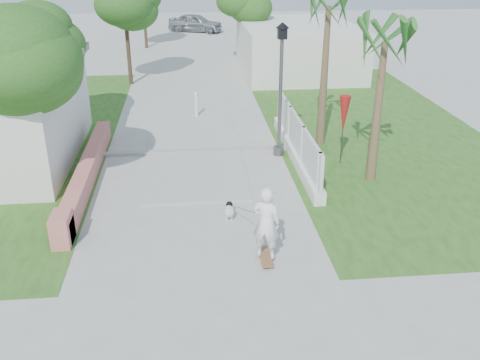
{
  "coord_description": "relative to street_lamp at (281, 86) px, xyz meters",
  "views": [
    {
      "loc": [
        -0.14,
        -11.45,
        6.8
      ],
      "look_at": [
        1.12,
        1.1,
        1.1
      ],
      "focal_mm": 40.0,
      "sensor_mm": 36.0,
      "label": 1
    }
  ],
  "objects": [
    {
      "name": "grass_left",
      "position": [
        -9.9,
        2.5,
        -2.42
      ],
      "size": [
        8.0,
        20.0,
        0.01
      ],
      "primitive_type": "cube",
      "color": "#2C551B",
      "rests_on": "ground"
    },
    {
      "name": "palm_far",
      "position": [
        1.7,
        1.0,
        2.06
      ],
      "size": [
        1.8,
        1.8,
        5.3
      ],
      "color": "brown",
      "rests_on": "ground"
    },
    {
      "name": "building_right",
      "position": [
        3.1,
        12.5,
        -1.13
      ],
      "size": [
        6.0,
        8.0,
        2.6
      ],
      "primitive_type": "cube",
      "color": "silver",
      "rests_on": "ground"
    },
    {
      "name": "pink_wall",
      "position": [
        -6.2,
        -1.95,
        -2.11
      ],
      "size": [
        0.45,
        8.2,
        0.8
      ],
      "color": "tan",
      "rests_on": "ground"
    },
    {
      "name": "skateboarder",
      "position": [
        -1.7,
        -5.77,
        -1.59
      ],
      "size": [
        1.04,
        2.78,
        1.86
      ],
      "rotation": [
        0.0,
        0.0,
        2.73
      ],
      "color": "#8D5E38",
      "rests_on": "ground"
    },
    {
      "name": "tree_path_right",
      "position": [
        0.32,
        14.48,
        1.07
      ],
      "size": [
        3.0,
        3.0,
        4.79
      ],
      "color": "#4C3826",
      "rests_on": "ground"
    },
    {
      "name": "dog",
      "position": [
        -2.06,
        -4.4,
        -2.2
      ],
      "size": [
        0.31,
        0.61,
        0.42
      ],
      "rotation": [
        0.0,
        0.0,
        -0.08
      ],
      "color": "silver",
      "rests_on": "ground"
    },
    {
      "name": "tree_left_mid",
      "position": [
        -8.38,
        2.98,
        1.07
      ],
      "size": [
        3.2,
        3.2,
        4.85
      ],
      "color": "#4C3826",
      "rests_on": "ground"
    },
    {
      "name": "palm_near",
      "position": [
        2.5,
        -2.3,
        1.53
      ],
      "size": [
        1.8,
        1.8,
        4.7
      ],
      "color": "brown",
      "rests_on": "ground"
    },
    {
      "name": "tree_path_left",
      "position": [
        -5.88,
        10.48,
        1.39
      ],
      "size": [
        3.4,
        3.4,
        5.23
      ],
      "color": "#4C3826",
      "rests_on": "ground"
    },
    {
      "name": "patio_umbrella",
      "position": [
        1.9,
        -1.0,
        -0.74
      ],
      "size": [
        0.36,
        0.36,
        2.3
      ],
      "color": "#59595E",
      "rests_on": "ground"
    },
    {
      "name": "parked_car",
      "position": [
        -2.19,
        26.87,
        -1.71
      ],
      "size": [
        4.55,
        3.05,
        1.44
      ],
      "primitive_type": "imported",
      "rotation": [
        0.0,
        0.0,
        1.22
      ],
      "color": "#B6B9BE",
      "rests_on": "ground"
    },
    {
      "name": "curb",
      "position": [
        -2.9,
        0.5,
        -2.38
      ],
      "size": [
        6.5,
        0.25,
        0.1
      ],
      "primitive_type": "cube",
      "color": "#999993",
      "rests_on": "ground"
    },
    {
      "name": "lattice_fence",
      "position": [
        0.5,
        -0.5,
        -1.88
      ],
      "size": [
        0.35,
        7.0,
        1.5
      ],
      "color": "white",
      "rests_on": "ground"
    },
    {
      "name": "tree_left_near",
      "position": [
        -7.38,
        -2.52,
        1.4
      ],
      "size": [
        3.6,
        3.6,
        5.28
      ],
      "color": "#4C3826",
      "rests_on": "ground"
    },
    {
      "name": "street_lamp",
      "position": [
        0.0,
        0.0,
        0.0
      ],
      "size": [
        0.44,
        0.44,
        4.44
      ],
      "color": "#59595E",
      "rests_on": "ground"
    },
    {
      "name": "path_strip",
      "position": [
        -2.9,
        14.5,
        -2.4
      ],
      "size": [
        3.2,
        36.0,
        0.06
      ],
      "primitive_type": "cube",
      "color": "#B7B7B2",
      "rests_on": "ground"
    },
    {
      "name": "bollard",
      "position": [
        -2.7,
        4.5,
        -1.84
      ],
      "size": [
        0.14,
        0.14,
        1.09
      ],
      "color": "white",
      "rests_on": "ground"
    },
    {
      "name": "ground",
      "position": [
        -2.9,
        -5.5,
        -2.43
      ],
      "size": [
        90.0,
        90.0,
        0.0
      ],
      "primitive_type": "plane",
      "color": "#B7B7B2",
      "rests_on": "ground"
    },
    {
      "name": "grass_right",
      "position": [
        4.1,
        2.5,
        -2.42
      ],
      "size": [
        8.0,
        20.0,
        0.01
      ],
      "primitive_type": "cube",
      "color": "#2C551B",
      "rests_on": "ground"
    }
  ]
}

